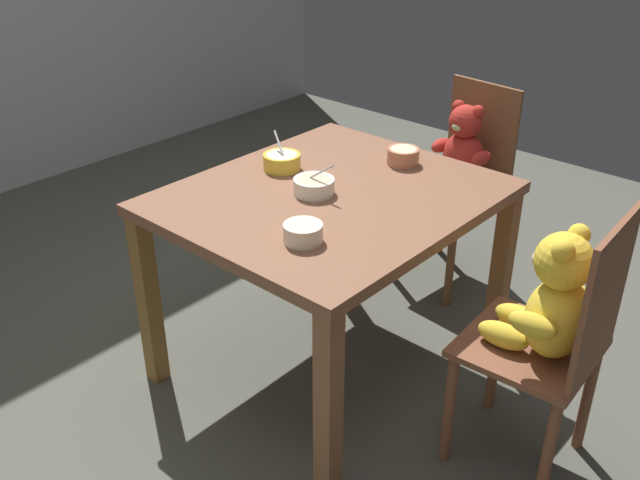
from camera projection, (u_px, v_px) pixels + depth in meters
The scene contains 8 objects.
ground_plane at pixel (329, 365), 2.86m from camera, with size 5.20×5.20×0.04m.
dining_table at pixel (330, 217), 2.55m from camera, with size 1.11×0.96×0.74m.
teddy_chair_near_front at pixel (552, 316), 2.12m from camera, with size 0.41×0.41×0.93m.
teddy_chair_near_right at pixel (459, 167), 3.20m from camera, with size 0.45×0.43×0.90m.
porridge_bowl_cream_near_left at pixel (303, 233), 2.17m from camera, with size 0.12×0.12×0.06m.
porridge_bowl_white_center at pixel (314, 186), 2.48m from camera, with size 0.14×0.15×0.13m.
porridge_bowl_terracotta_near_right at pixel (403, 156), 2.72m from camera, with size 0.12×0.12×0.06m.
porridge_bowl_yellow_far_center at pixel (282, 161), 2.67m from camera, with size 0.14×0.14×0.13m.
Camera 1 is at (-1.73, -1.48, 1.79)m, focal length 40.18 mm.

